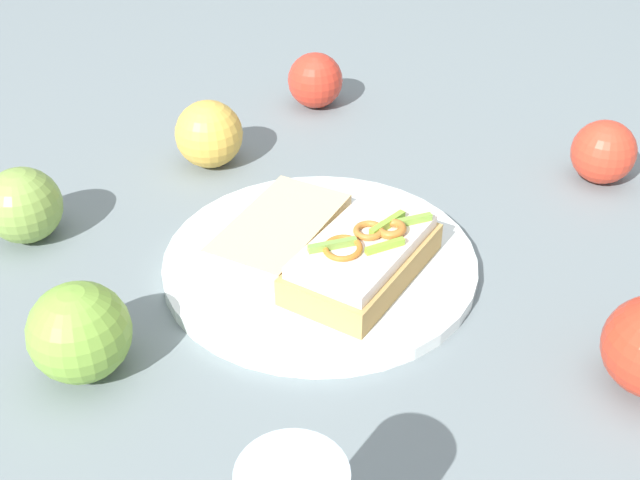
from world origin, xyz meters
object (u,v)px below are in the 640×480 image
(plate, at_px, (320,262))
(apple_2, at_px, (315,80))
(apple_4, at_px, (209,134))
(bread_slice_side, at_px, (278,232))
(sandwich, at_px, (365,256))
(apple_3, at_px, (23,205))
(apple_5, at_px, (80,332))
(apple_0, at_px, (604,152))

(plate, xyz_separation_m, apple_2, (0.29, 0.21, 0.03))
(plate, distance_m, apple_4, 0.24)
(bread_slice_side, bearing_deg, sandwich, 85.34)
(bread_slice_side, relative_size, apple_4, 1.94)
(bread_slice_side, distance_m, apple_2, 0.33)
(apple_3, height_order, apple_5, apple_5)
(sandwich, bearing_deg, apple_0, 156.75)
(bread_slice_side, distance_m, apple_5, 0.23)
(apple_2, distance_m, apple_5, 0.53)
(plate, bearing_deg, apple_5, 161.52)
(apple_4, relative_size, apple_5, 0.94)
(plate, distance_m, bread_slice_side, 0.05)
(plate, height_order, sandwich, sandwich)
(apple_2, bearing_deg, apple_4, 177.45)
(apple_4, bearing_deg, plate, -112.09)
(sandwich, height_order, apple_4, apple_4)
(apple_0, xyz_separation_m, apple_4, (-0.23, 0.38, 0.00))
(apple_0, distance_m, apple_3, 0.62)
(sandwich, height_order, apple_2, apple_2)
(apple_2, relative_size, apple_4, 0.92)
(bread_slice_side, height_order, apple_5, apple_5)
(apple_0, distance_m, apple_2, 0.38)
(apple_4, height_order, apple_5, apple_5)
(apple_0, bearing_deg, plate, 153.28)
(bread_slice_side, relative_size, apple_0, 2.12)
(apple_0, distance_m, apple_4, 0.45)
(apple_2, distance_m, apple_4, 0.20)
(apple_0, relative_size, apple_2, 0.99)
(sandwich, relative_size, apple_2, 2.26)
(plate, bearing_deg, apple_2, 36.61)
(apple_4, distance_m, apple_5, 0.35)
(sandwich, xyz_separation_m, apple_3, (-0.13, 0.32, 0.01))
(apple_2, xyz_separation_m, apple_3, (-0.42, 0.06, 0.00))
(plate, distance_m, sandwich, 0.06)
(plate, bearing_deg, apple_0, -26.72)
(bread_slice_side, xyz_separation_m, apple_2, (0.29, 0.16, 0.01))
(sandwich, height_order, apple_0, apple_0)
(apple_4, xyz_separation_m, apple_5, (-0.32, -0.15, 0.00))
(sandwich, relative_size, bread_slice_side, 1.08)
(plate, height_order, apple_3, apple_3)
(plate, bearing_deg, apple_3, 115.62)
(apple_0, distance_m, apple_5, 0.59)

